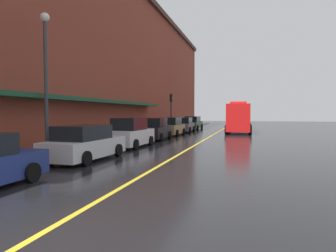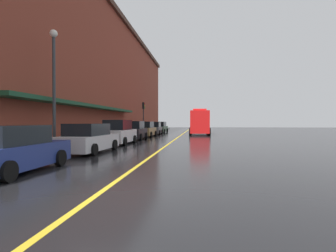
% 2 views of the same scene
% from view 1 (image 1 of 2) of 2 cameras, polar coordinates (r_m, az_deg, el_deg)
% --- Properties ---
extents(ground_plane, '(112.00, 112.00, 0.00)m').
position_cam_1_polar(ground_plane, '(29.91, 8.21, -1.84)').
color(ground_plane, black).
extents(sidewalk_left, '(2.40, 70.00, 0.15)m').
position_cam_1_polar(sidewalk_left, '(31.29, -3.13, -1.49)').
color(sidewalk_left, '#ADA8A0').
rests_on(sidewalk_left, ground).
extents(lane_center_stripe, '(0.16, 70.00, 0.01)m').
position_cam_1_polar(lane_center_stripe, '(29.91, 8.21, -1.83)').
color(lane_center_stripe, gold).
rests_on(lane_center_stripe, ground).
extents(brick_building_left, '(9.27, 64.00, 15.26)m').
position_cam_1_polar(brick_building_left, '(32.81, -12.65, 11.89)').
color(brick_building_left, brown).
rests_on(brick_building_left, ground).
extents(parked_car_1, '(2.26, 4.85, 1.66)m').
position_cam_1_polar(parked_car_1, '(14.90, -15.43, -3.23)').
color(parked_car_1, silver).
rests_on(parked_car_1, ground).
extents(parked_car_2, '(2.12, 4.31, 1.91)m').
position_cam_1_polar(parked_car_2, '(19.98, -7.11, -1.43)').
color(parked_car_2, silver).
rests_on(parked_car_2, ground).
extents(parked_car_3, '(2.03, 4.11, 1.82)m').
position_cam_1_polar(parked_car_3, '(25.34, -2.46, -0.67)').
color(parked_car_3, black).
rests_on(parked_car_3, ground).
extents(parked_car_4, '(2.11, 4.35, 1.80)m').
position_cam_1_polar(parked_car_4, '(30.18, 0.64, -0.18)').
color(parked_car_4, '#A5844C').
rests_on(parked_car_4, ground).
extents(parked_car_5, '(2.11, 4.55, 1.71)m').
position_cam_1_polar(parked_car_5, '(35.69, 3.07, 0.17)').
color(parked_car_5, '#595B60').
rests_on(parked_car_5, ground).
extents(parked_car_6, '(2.16, 4.93, 1.78)m').
position_cam_1_polar(parked_car_6, '(41.59, 4.76, 0.53)').
color(parked_car_6, '#2D5133').
rests_on(parked_car_6, ground).
extents(fire_truck, '(2.84, 8.72, 3.42)m').
position_cam_1_polar(fire_truck, '(35.21, 13.28, 1.43)').
color(fire_truck, red).
rests_on(fire_truck, ground).
extents(parking_meter_0, '(0.14, 0.18, 1.33)m').
position_cam_1_polar(parking_meter_0, '(13.15, -28.38, -2.97)').
color(parking_meter_0, '#4C4C51').
rests_on(parking_meter_0, sidewalk_left).
extents(parking_meter_1, '(0.14, 0.18, 1.33)m').
position_cam_1_polar(parking_meter_1, '(16.30, -18.50, -1.80)').
color(parking_meter_1, '#4C4C51').
rests_on(parking_meter_1, sidewalk_left).
extents(parking_meter_2, '(0.14, 0.18, 1.33)m').
position_cam_1_polar(parking_meter_2, '(13.15, -28.40, -2.97)').
color(parking_meter_2, '#4C4C51').
rests_on(parking_meter_2, sidewalk_left).
extents(street_lamp_left, '(0.44, 0.44, 6.94)m').
position_cam_1_polar(street_lamp_left, '(16.08, -22.13, 10.02)').
color(street_lamp_left, '#33383D').
rests_on(street_lamp_left, sidewalk_left).
extents(traffic_light_near, '(0.38, 0.36, 4.30)m').
position_cam_1_polar(traffic_light_near, '(35.29, 0.61, 3.97)').
color(traffic_light_near, '#232326').
rests_on(traffic_light_near, sidewalk_left).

